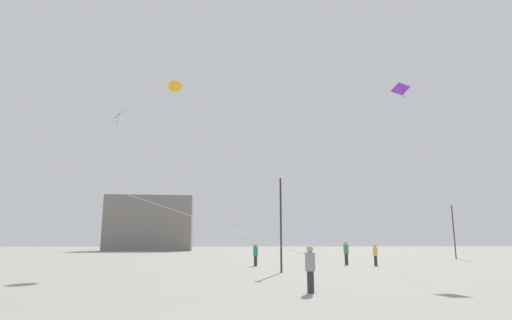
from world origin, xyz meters
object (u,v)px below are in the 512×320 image
Objects in this scene: person_in_grey at (310,267)px; lamppost_west at (453,221)px; kite_amber_diamond at (176,87)px; building_left_hall at (150,224)px; lamppost_east at (281,206)px; person_in_green at (346,252)px; person_in_yellow at (375,254)px; kite_emerald_delta at (120,117)px; person_in_teal at (256,254)px; kite_violet_delta at (400,96)px.

lamppost_west is at bearing -9.85° from person_in_grey.
building_left_hall is at bearing 103.26° from kite_amber_diamond.
kite_amber_diamond is 14.77m from lamppost_east.
person_in_yellow is at bearing 176.88° from person_in_green.
kite_emerald_delta is (-12.24, 17.05, 10.71)m from person_in_grey.
building_left_hall is at bearing 147.97° from person_in_teal.
person_in_grey is 0.10× the size of building_left_hall.
person_in_yellow is at bearing 90.70° from kite_violet_delta.
kite_amber_diamond reaches higher than lamppost_east.
person_in_grey is 0.28× the size of lamppost_west.
kite_emerald_delta reaches higher than person_in_yellow.
lamppost_east is at bearing -176.71° from kite_violet_delta.
kite_emerald_delta is (-20.21, -0.13, 10.75)m from person_in_yellow.
kite_emerald_delta is 1.97× the size of lamppost_east.
kite_amber_diamond reaches higher than kite_emerald_delta.
kite_emerald_delta reaches higher than lamppost_west.
person_in_teal is at bearing 100.59° from lamppost_east.
person_in_green is at bearing 103.88° from kite_violet_delta.
kite_emerald_delta is at bearing 38.85° from person_in_green.
person_in_grey is 0.91× the size of person_in_green.
person_in_yellow is 11.14m from lamppost_east.
kite_amber_diamond is (-13.93, -1.42, 13.25)m from person_in_green.
kite_amber_diamond is at bearing -144.00° from person_in_teal.
person_in_teal is at bearing -70.44° from building_left_hall.
building_left_hall is at bearing 98.76° from kite_emerald_delta.
person_in_green is at bearing 125.48° from person_in_yellow.
lamppost_west is at bearing 56.12° from kite_violet_delta.
kite_violet_delta is at bearing -106.77° from person_in_yellow.
person_in_green is at bearing 4.92° from kite_emerald_delta.
building_left_hall is 2.89× the size of lamppost_east.
person_in_grey is 19.59m from person_in_green.
lamppost_east is at bearing -156.01° from person_in_yellow.
lamppost_west reaches higher than person_in_grey.
kite_emerald_delta is at bearing -142.21° from person_in_teal.
person_in_teal is 0.13× the size of kite_amber_diamond.
kite_violet_delta is (9.39, -6.38, 10.42)m from person_in_teal.
person_in_yellow is at bearing 39.95° from person_in_teal.
kite_emerald_delta is at bearing -159.95° from lamppost_west.
person_in_teal reaches higher than person_in_yellow.
building_left_hall is at bearing -29.16° from person_in_green.
kite_amber_diamond is (-6.54, 0.27, 13.34)m from person_in_teal.
person_in_grey is 18.94m from person_in_yellow.
kite_emerald_delta is (-18.30, -1.58, 10.62)m from person_in_green.
lamppost_west is (40.97, -42.09, -1.42)m from building_left_hall.
lamppost_west reaches higher than person_in_green.
building_left_hall is (-8.32, 54.01, -6.26)m from kite_emerald_delta.
kite_violet_delta is at bearing -123.88° from lamppost_west.
person_in_green is 2.40m from person_in_yellow.
lamppost_west is (21.75, 12.03, 3.02)m from person_in_teal.
building_left_hall is at bearing 115.31° from kite_violet_delta.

